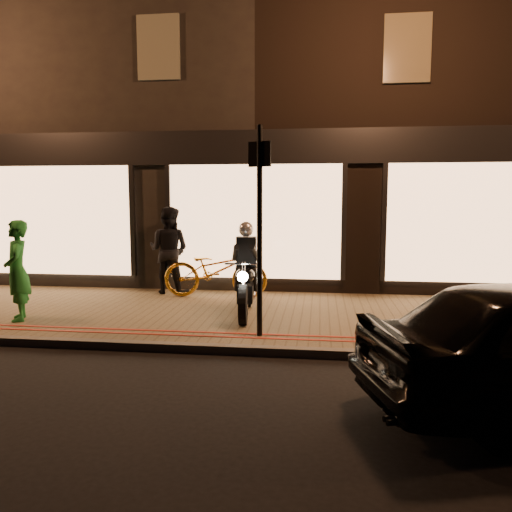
{
  "coord_description": "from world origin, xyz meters",
  "views": [
    {
      "loc": [
        1.37,
        -6.43,
        2.12
      ],
      "look_at": [
        0.27,
        2.15,
        1.1
      ],
      "focal_mm": 35.0,
      "sensor_mm": 36.0,
      "label": 1
    }
  ],
  "objects": [
    {
      "name": "ground",
      "position": [
        0.0,
        0.0,
        0.0
      ],
      "size": [
        90.0,
        90.0,
        0.0
      ],
      "primitive_type": "plane",
      "color": "black",
      "rests_on": "ground"
    },
    {
      "name": "sidewalk",
      "position": [
        0.0,
        2.0,
        0.06
      ],
      "size": [
        50.0,
        4.0,
        0.12
      ],
      "primitive_type": "cube",
      "color": "brown",
      "rests_on": "ground"
    },
    {
      "name": "kerb_stone",
      "position": [
        0.0,
        0.05,
        0.06
      ],
      "size": [
        50.0,
        0.14,
        0.12
      ],
      "primitive_type": "cube",
      "color": "#59544C",
      "rests_on": "ground"
    },
    {
      "name": "red_kerb_lines",
      "position": [
        0.0,
        0.55,
        0.12
      ],
      "size": [
        50.0,
        0.26,
        0.01
      ],
      "color": "maroon",
      "rests_on": "sidewalk"
    },
    {
      "name": "building_row",
      "position": [
        -0.0,
        8.99,
        4.25
      ],
      "size": [
        48.0,
        10.11,
        8.5
      ],
      "color": "black",
      "rests_on": "ground"
    },
    {
      "name": "motorcycle",
      "position": [
        0.13,
        1.87,
        0.73
      ],
      "size": [
        0.61,
        1.94,
        1.59
      ],
      "rotation": [
        0.0,
        0.0,
        0.09
      ],
      "color": "black",
      "rests_on": "sidewalk"
    },
    {
      "name": "sign_post",
      "position": [
        0.52,
        0.59,
        1.8
      ],
      "size": [
        0.34,
        0.16,
        3.0
      ],
      "rotation": [
        0.0,
        0.0,
        -0.38
      ],
      "color": "black",
      "rests_on": "sidewalk"
    },
    {
      "name": "bicycle_gold",
      "position": [
        -0.7,
        3.29,
        0.67
      ],
      "size": [
        2.12,
        0.84,
        1.09
      ],
      "primitive_type": "imported",
      "rotation": [
        0.0,
        0.0,
        1.62
      ],
      "color": "orange",
      "rests_on": "sidewalk"
    },
    {
      "name": "person_green",
      "position": [
        -3.5,
        1.01,
        0.94
      ],
      "size": [
        0.64,
        0.71,
        1.64
      ],
      "primitive_type": "imported",
      "rotation": [
        0.0,
        0.0,
        -1.04
      ],
      "color": "#1F762D",
      "rests_on": "sidewalk"
    },
    {
      "name": "person_dark",
      "position": [
        -1.76,
        3.59,
        1.02
      ],
      "size": [
        0.97,
        0.81,
        1.81
      ],
      "primitive_type": "imported",
      "rotation": [
        0.0,
        0.0,
        2.99
      ],
      "color": "black",
      "rests_on": "sidewalk"
    }
  ]
}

